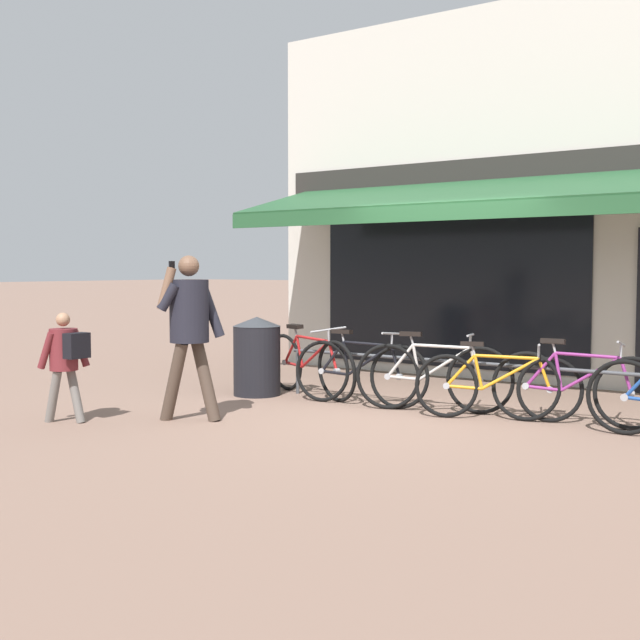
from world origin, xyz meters
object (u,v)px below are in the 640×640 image
(bicycle_orange, at_px, (497,385))
(litter_bin, at_px, (257,356))
(bicycle_silver, at_px, (433,376))
(bicycle_purple, at_px, (577,387))
(pedestrian_adult, at_px, (189,320))
(bicycle_black, at_px, (359,371))
(pedestrian_child, at_px, (66,355))
(bicycle_red, at_px, (310,364))

(bicycle_orange, xyz_separation_m, litter_bin, (-3.10, -0.16, 0.13))
(bicycle_silver, distance_m, bicycle_orange, 0.77)
(bicycle_silver, relative_size, bicycle_purple, 0.97)
(pedestrian_adult, bearing_deg, litter_bin, -75.66)
(bicycle_black, bearing_deg, pedestrian_child, -130.78)
(bicycle_purple, bearing_deg, bicycle_black, 178.54)
(bicycle_red, xyz_separation_m, litter_bin, (-0.59, -0.31, 0.10))
(bicycle_red, bearing_deg, bicycle_silver, 16.50)
(bicycle_silver, distance_m, bicycle_purple, 1.55)
(bicycle_black, distance_m, litter_bin, 1.45)
(bicycle_black, height_order, pedestrian_adult, pedestrian_adult)
(bicycle_red, height_order, bicycle_silver, bicycle_red)
(bicycle_red, xyz_separation_m, pedestrian_adult, (-0.09, -2.02, 0.65))
(pedestrian_child, xyz_separation_m, litter_bin, (0.46, 2.52, -0.21))
(bicycle_purple, height_order, pedestrian_child, pedestrian_child)
(bicycle_purple, relative_size, pedestrian_adult, 1.02)
(bicycle_red, bearing_deg, pedestrian_child, -90.50)
(bicycle_silver, relative_size, litter_bin, 1.74)
(litter_bin, bearing_deg, bicycle_black, 4.20)
(bicycle_silver, bearing_deg, pedestrian_adult, -150.96)
(bicycle_red, height_order, bicycle_purple, bicycle_purple)
(bicycle_black, height_order, bicycle_silver, bicycle_silver)
(bicycle_purple, bearing_deg, bicycle_silver, 178.04)
(pedestrian_adult, height_order, litter_bin, pedestrian_adult)
(bicycle_red, bearing_deg, litter_bin, -132.32)
(bicycle_black, xyz_separation_m, bicycle_purple, (2.43, 0.24, -0.00))
(pedestrian_adult, bearing_deg, bicycle_red, -94.39)
(bicycle_black, bearing_deg, pedestrian_adult, -122.29)
(bicycle_orange, xyz_separation_m, pedestrian_adult, (-2.60, -1.87, 0.68))
(bicycle_purple, bearing_deg, pedestrian_adult, -155.80)
(bicycle_black, relative_size, pedestrian_child, 1.51)
(bicycle_silver, height_order, bicycle_purple, bicycle_purple)
(pedestrian_child, bearing_deg, bicycle_orange, -142.52)
(bicycle_red, relative_size, litter_bin, 1.81)
(litter_bin, bearing_deg, pedestrian_adult, -73.75)
(bicycle_black, xyz_separation_m, bicycle_silver, (0.89, 0.10, 0.01))
(bicycle_red, relative_size, pedestrian_adult, 1.02)
(bicycle_red, height_order, pedestrian_adult, pedestrian_adult)
(bicycle_purple, height_order, pedestrian_adult, pedestrian_adult)
(bicycle_silver, xyz_separation_m, bicycle_purple, (1.54, 0.14, -0.01))
(bicycle_purple, relative_size, pedestrian_child, 1.54)
(bicycle_black, distance_m, bicycle_purple, 2.45)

